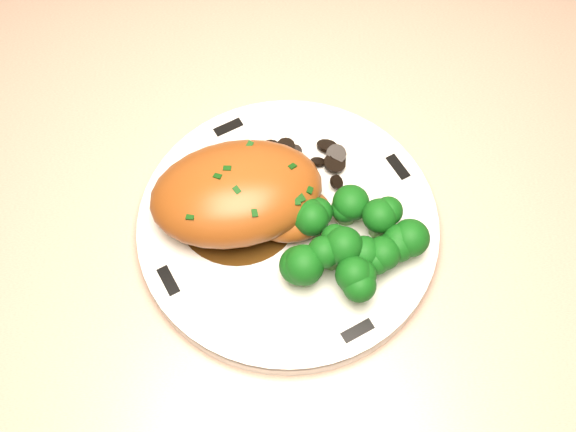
{
  "coord_description": "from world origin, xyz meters",
  "views": [
    {
      "loc": [
        0.24,
        1.34,
        1.42
      ],
      "look_at": [
        0.24,
        1.62,
        0.92
      ],
      "focal_mm": 45.0,
      "sensor_mm": 36.0,
      "label": 1
    }
  ],
  "objects_px": {
    "counter": "(45,342)",
    "plate": "(288,227)",
    "chicken_breast": "(243,196)",
    "broccoli_florets": "(351,239)"
  },
  "relations": [
    {
      "from": "counter",
      "to": "chicken_breast",
      "type": "height_order",
      "value": "counter"
    },
    {
      "from": "broccoli_florets",
      "to": "plate",
      "type": "bearing_deg",
      "value": 150.22
    },
    {
      "from": "counter",
      "to": "broccoli_florets",
      "type": "relative_size",
      "value": 20.64
    },
    {
      "from": "chicken_breast",
      "to": "broccoli_florets",
      "type": "height_order",
      "value": "chicken_breast"
    },
    {
      "from": "plate",
      "to": "broccoli_florets",
      "type": "bearing_deg",
      "value": -29.78
    },
    {
      "from": "plate",
      "to": "chicken_breast",
      "type": "height_order",
      "value": "chicken_breast"
    },
    {
      "from": "counter",
      "to": "plate",
      "type": "bearing_deg",
      "value": -9.39
    },
    {
      "from": "counter",
      "to": "plate",
      "type": "height_order",
      "value": "counter"
    },
    {
      "from": "plate",
      "to": "broccoli_florets",
      "type": "relative_size",
      "value": 2.43
    },
    {
      "from": "counter",
      "to": "plate",
      "type": "distance_m",
      "value": 0.57
    }
  ]
}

